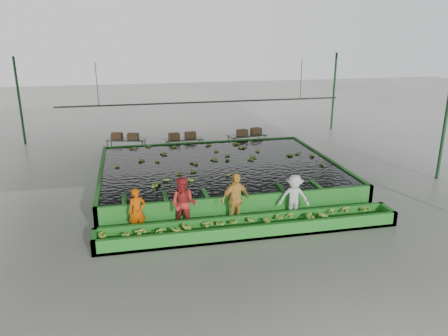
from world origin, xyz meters
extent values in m
plane|color=gray|center=(0.00, 0.00, 0.00)|extent=(80.00, 80.00, 0.00)
cube|color=gray|center=(0.00, 0.00, 5.00)|extent=(20.00, 22.00, 0.04)
cube|color=black|center=(0.00, 1.50, 0.85)|extent=(9.70, 7.70, 0.00)
cylinder|color=#59605B|center=(0.00, 5.00, 3.00)|extent=(0.08, 0.08, 14.00)
cylinder|color=#59605B|center=(-5.00, 5.00, 4.00)|extent=(0.04, 0.04, 2.00)
cylinder|color=#59605B|center=(5.00, 5.00, 4.00)|extent=(0.04, 0.04, 2.00)
imported|color=#DE5205|center=(-3.60, -2.80, 0.78)|extent=(0.64, 0.48, 1.56)
imported|color=red|center=(-2.08, -2.80, 0.91)|extent=(1.09, 0.99, 1.82)
imported|color=#F9B84B|center=(-0.34, -2.80, 0.93)|extent=(1.18, 0.79, 1.86)
imported|color=silver|center=(1.76, -2.80, 0.82)|extent=(1.18, 0.86, 1.65)
camera|label=1|loc=(-3.66, -16.08, 6.37)|focal=35.00mm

